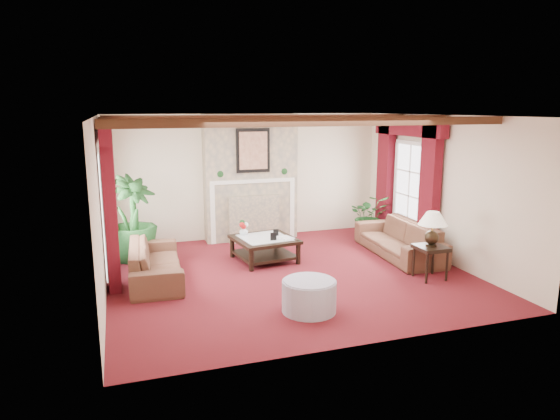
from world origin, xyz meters
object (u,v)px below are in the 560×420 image
object	(u,v)px
side_table	(430,262)
potted_palm	(133,237)
sofa_right	(399,233)
ottoman	(309,296)
sofa_left	(155,256)
coffee_table	(265,249)

from	to	relation	value
side_table	potted_palm	bearing A→B (deg)	150.59
sofa_right	ottoman	size ratio (longest dim) A/B	2.96
sofa_left	coffee_table	bearing A→B (deg)	-75.07
ottoman	sofa_right	bearing A→B (deg)	37.04
potted_palm	ottoman	xyz separation A→B (m)	(2.25, -3.29, -0.23)
side_table	sofa_right	bearing A→B (deg)	80.51
coffee_table	sofa_left	bearing A→B (deg)	-175.92
sofa_left	side_table	size ratio (longest dim) A/B	3.71
potted_palm	side_table	world-z (taller)	potted_palm
sofa_left	potted_palm	bearing A→B (deg)	16.49
side_table	ottoman	distance (m)	2.52
side_table	ottoman	world-z (taller)	side_table
sofa_right	potted_palm	xyz separation A→B (m)	(-4.91, 1.28, 0.01)
sofa_left	coffee_table	xyz separation A→B (m)	(2.03, 0.43, -0.19)
coffee_table	side_table	distance (m)	2.99
side_table	coffee_table	bearing A→B (deg)	142.01
side_table	ottoman	size ratio (longest dim) A/B	0.74
ottoman	coffee_table	bearing A→B (deg)	88.13
sofa_right	side_table	distance (m)	1.39
sofa_right	ottoman	distance (m)	3.34
sofa_right	potted_palm	size ratio (longest dim) A/B	1.26
side_table	sofa_left	bearing A→B (deg)	162.23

